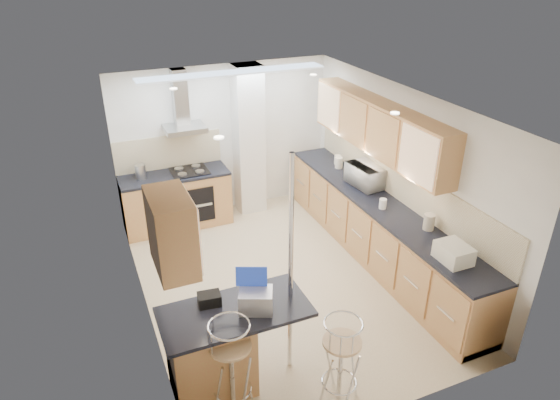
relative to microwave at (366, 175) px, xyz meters
name	(u,v)px	position (x,y,z in m)	size (l,w,h in m)	color
ground	(282,281)	(-1.61, -0.55, -1.08)	(4.80, 4.80, 0.00)	tan
room_shell	(293,164)	(-1.28, -0.17, 0.46)	(3.64, 4.84, 2.51)	silver
right_counter	(377,230)	(-0.11, -0.55, -0.62)	(0.63, 4.40, 0.92)	#C57C4F
back_counter	(177,200)	(-2.56, 1.55, -0.62)	(1.70, 0.63, 0.92)	#C57C4F
peninsula	(237,346)	(-2.73, -2.00, -0.61)	(1.47, 0.72, 0.94)	#C57C4F
microwave	(366,175)	(0.00, 0.00, 0.00)	(0.59, 0.40, 0.33)	white
laptop	(256,300)	(-2.53, -2.07, -0.03)	(0.32, 0.24, 0.22)	#ABADB3
bag	(209,299)	(-2.93, -1.81, -0.08)	(0.22, 0.16, 0.12)	black
bar_stool_near	(231,367)	(-2.88, -2.28, -0.56)	(0.43, 0.43, 1.05)	tan
bar_stool_end	(341,361)	(-1.87, -2.61, -0.59)	(0.40, 0.40, 0.99)	tan
jar_a	(339,163)	(-0.05, 0.75, -0.08)	(0.12, 0.12, 0.18)	silver
jar_b	(338,160)	(0.01, 0.90, -0.09)	(0.11, 0.11, 0.15)	silver
jar_c	(429,222)	(0.03, -1.43, -0.06)	(0.14, 0.14, 0.21)	beige
jar_d	(383,204)	(-0.18, -0.72, -0.09)	(0.10, 0.10, 0.14)	white
bread_bin	(454,253)	(-0.17, -2.12, -0.06)	(0.31, 0.39, 0.20)	silver
kettle	(140,172)	(-3.05, 1.59, -0.05)	(0.16, 0.16, 0.23)	#AEB0B2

